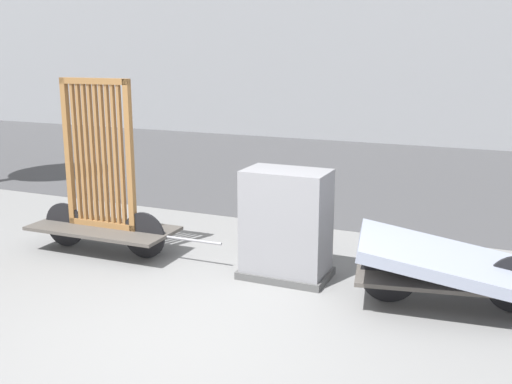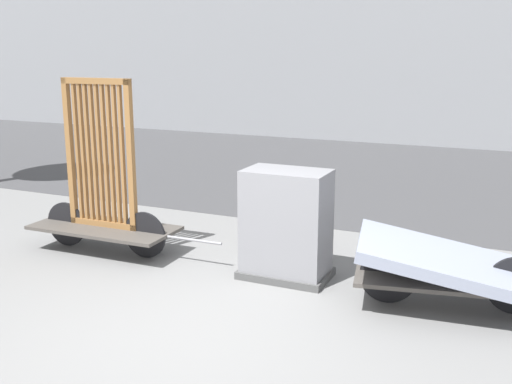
% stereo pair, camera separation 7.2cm
% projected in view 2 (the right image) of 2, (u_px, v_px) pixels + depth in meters
% --- Properties ---
extents(ground_plane, '(60.00, 60.00, 0.00)m').
position_uv_depth(ground_plane, '(182.00, 336.00, 5.16)').
color(ground_plane, slate).
extents(road_strip, '(56.00, 8.09, 0.01)m').
position_uv_depth(road_strip, '(381.00, 174.00, 11.93)').
color(road_strip, '#424244').
rests_on(road_strip, ground_plane).
extents(bike_cart_with_bedframe, '(2.50, 0.81, 2.09)m').
position_uv_depth(bike_cart_with_bedframe, '(103.00, 198.00, 7.20)').
color(bike_cart_with_bedframe, '#4C4742').
rests_on(bike_cart_with_bedframe, ground_plane).
extents(bike_cart_with_mattress, '(2.54, 1.42, 0.68)m').
position_uv_depth(bike_cart_with_mattress, '(452.00, 267.00, 5.63)').
color(bike_cart_with_mattress, '#4C4742').
rests_on(bike_cart_with_mattress, ground_plane).
extents(utility_cabinet, '(0.95, 0.60, 1.18)m').
position_uv_depth(utility_cabinet, '(286.00, 228.00, 6.39)').
color(utility_cabinet, '#4C4C4C').
rests_on(utility_cabinet, ground_plane).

